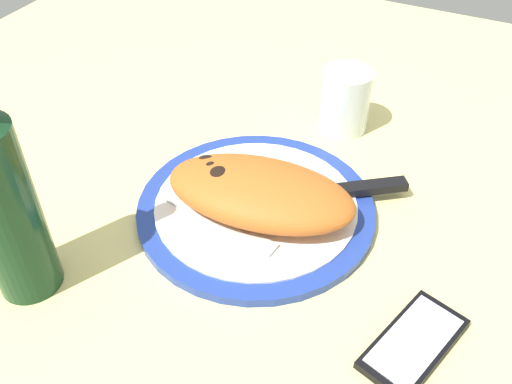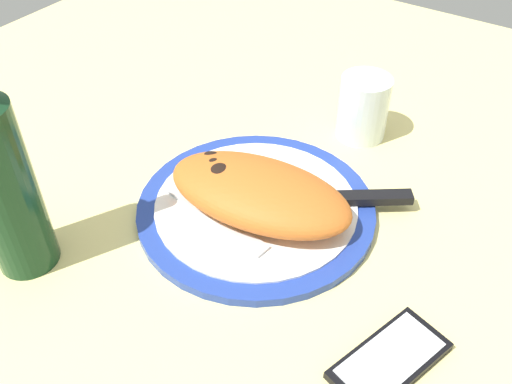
% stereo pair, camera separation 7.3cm
% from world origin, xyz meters
% --- Properties ---
extents(ground_plane, '(1.50, 1.50, 0.03)m').
position_xyz_m(ground_plane, '(0.00, 0.00, -0.01)').
color(ground_plane, '#E5D684').
extents(plate, '(0.31, 0.31, 0.02)m').
position_xyz_m(plate, '(0.00, 0.00, 0.01)').
color(plate, '#233D99').
rests_on(plate, ground_plane).
extents(calzone, '(0.26, 0.16, 0.06)m').
position_xyz_m(calzone, '(0.01, -0.01, 0.04)').
color(calzone, '#C16023').
rests_on(calzone, plate).
extents(fork, '(0.17, 0.04, 0.00)m').
position_xyz_m(fork, '(-0.01, -0.06, 0.02)').
color(fork, silver).
rests_on(fork, plate).
extents(knife, '(0.21, 0.16, 0.01)m').
position_xyz_m(knife, '(0.10, 0.07, 0.02)').
color(knife, silver).
rests_on(knife, plate).
extents(smartphone, '(0.10, 0.14, 0.01)m').
position_xyz_m(smartphone, '(0.24, -0.11, 0.01)').
color(smartphone, black).
rests_on(smartphone, ground_plane).
extents(water_glass, '(0.08, 0.08, 0.10)m').
position_xyz_m(water_glass, '(0.04, 0.24, 0.04)').
color(water_glass, silver).
rests_on(water_glass, ground_plane).
extents(wine_bottle, '(0.07, 0.07, 0.31)m').
position_xyz_m(wine_bottle, '(-0.18, -0.22, 0.12)').
color(wine_bottle, '#14381E').
rests_on(wine_bottle, ground_plane).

